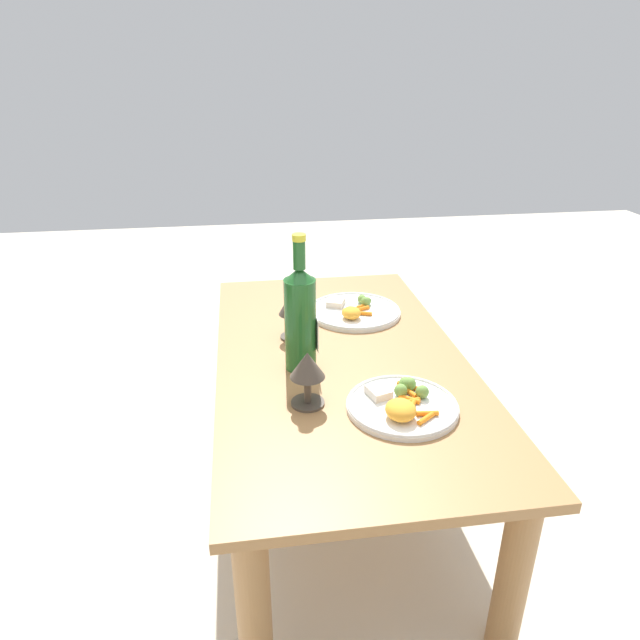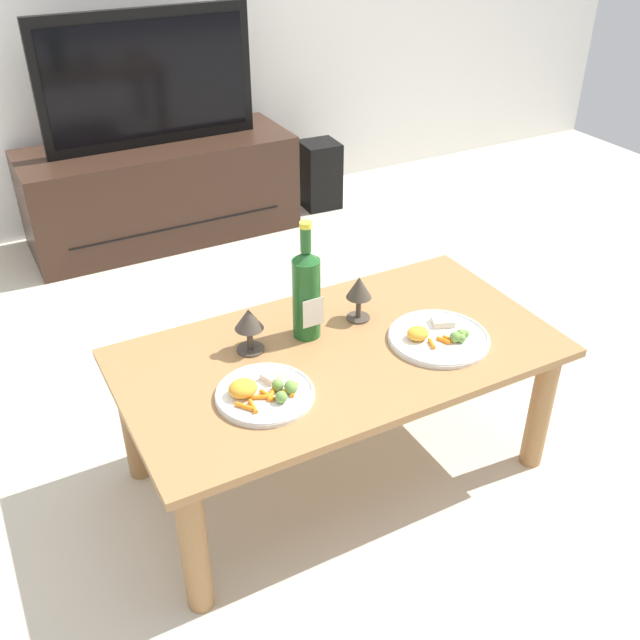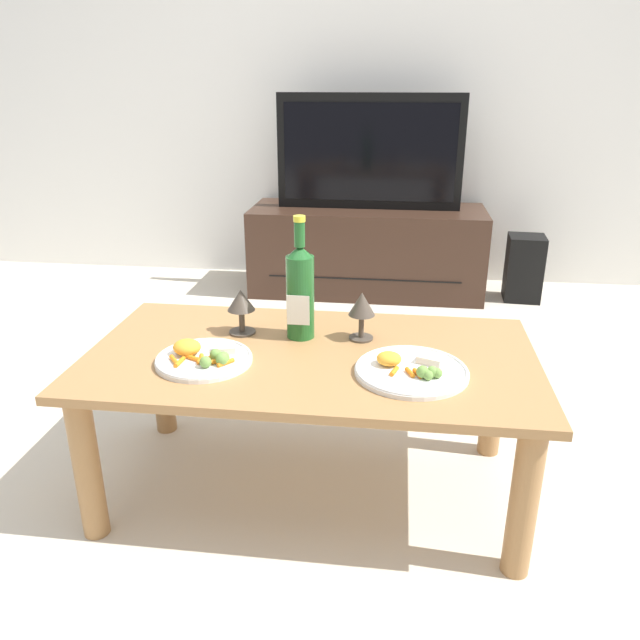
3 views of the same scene
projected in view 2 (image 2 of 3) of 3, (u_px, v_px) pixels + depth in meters
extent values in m
plane|color=beige|center=(337.00, 466.00, 2.31)|extent=(6.40, 6.40, 0.00)
cube|color=#9E7042|center=(339.00, 353.00, 2.08)|extent=(1.25, 0.67, 0.03)
cylinder|color=#9E7042|center=(194.00, 547.00, 1.77)|extent=(0.07, 0.07, 0.43)
cylinder|color=#9E7042|center=(540.00, 409.00, 2.22)|extent=(0.07, 0.07, 0.43)
cylinder|color=#9E7042|center=(132.00, 420.00, 2.18)|extent=(0.07, 0.07, 0.43)
cylinder|color=#9E7042|center=(436.00, 325.00, 2.62)|extent=(0.07, 0.07, 0.43)
cube|color=#382319|center=(161.00, 191.00, 3.62)|extent=(1.31, 0.49, 0.48)
cube|color=black|center=(179.00, 227.00, 3.49)|extent=(1.05, 0.01, 0.01)
cube|color=black|center=(147.00, 79.00, 3.33)|extent=(1.01, 0.04, 0.61)
cube|color=black|center=(149.00, 80.00, 3.31)|extent=(0.93, 0.01, 0.51)
cube|color=black|center=(320.00, 175.00, 3.97)|extent=(0.21, 0.21, 0.36)
cylinder|color=#1E5923|center=(306.00, 299.00, 2.07)|extent=(0.08, 0.08, 0.25)
cone|color=#1E5923|center=(306.00, 256.00, 2.00)|extent=(0.08, 0.08, 0.04)
cylinder|color=#1E5923|center=(306.00, 239.00, 1.97)|extent=(0.03, 0.03, 0.07)
cylinder|color=yellow|center=(306.00, 225.00, 1.95)|extent=(0.03, 0.03, 0.02)
cube|color=silver|center=(313.00, 313.00, 2.05)|extent=(0.07, 0.00, 0.09)
cylinder|color=#473D33|center=(251.00, 349.00, 2.07)|extent=(0.08, 0.08, 0.01)
cylinder|color=#473D33|center=(250.00, 338.00, 2.05)|extent=(0.02, 0.02, 0.07)
cone|color=#473D33|center=(249.00, 319.00, 2.01)|extent=(0.08, 0.08, 0.06)
cylinder|color=#473D33|center=(358.00, 318.00, 2.21)|extent=(0.07, 0.07, 0.01)
cylinder|color=#473D33|center=(358.00, 307.00, 2.19)|extent=(0.02, 0.02, 0.07)
cone|color=#473D33|center=(359.00, 287.00, 2.15)|extent=(0.08, 0.08, 0.07)
cylinder|color=white|center=(265.00, 395.00, 1.89)|extent=(0.26, 0.26, 0.01)
torus|color=white|center=(265.00, 392.00, 1.88)|extent=(0.26, 0.26, 0.01)
ellipsoid|color=orange|center=(243.00, 388.00, 1.86)|extent=(0.08, 0.07, 0.04)
cube|color=beige|center=(273.00, 376.00, 1.93)|extent=(0.07, 0.06, 0.02)
cylinder|color=orange|center=(294.00, 390.00, 1.88)|extent=(0.04, 0.05, 0.01)
cylinder|color=orange|center=(284.00, 392.00, 1.87)|extent=(0.05, 0.03, 0.01)
cylinder|color=orange|center=(272.00, 394.00, 1.87)|extent=(0.04, 0.05, 0.01)
cylinder|color=orange|center=(267.00, 395.00, 1.87)|extent=(0.03, 0.05, 0.01)
cylinder|color=orange|center=(260.00, 397.00, 1.86)|extent=(0.05, 0.03, 0.01)
cylinder|color=orange|center=(244.00, 406.00, 1.83)|extent=(0.04, 0.05, 0.01)
cylinder|color=orange|center=(253.00, 406.00, 1.83)|extent=(0.02, 0.05, 0.01)
sphere|color=olive|center=(281.00, 397.00, 1.84)|extent=(0.03, 0.03, 0.03)
sphere|color=olive|center=(290.00, 386.00, 1.88)|extent=(0.03, 0.03, 0.03)
sphere|color=olive|center=(278.00, 385.00, 1.88)|extent=(0.03, 0.03, 0.03)
sphere|color=olive|center=(291.00, 388.00, 1.87)|extent=(0.03, 0.03, 0.03)
cylinder|color=white|center=(438.00, 339.00, 2.11)|extent=(0.30, 0.30, 0.01)
torus|color=white|center=(439.00, 336.00, 2.10)|extent=(0.29, 0.29, 0.01)
ellipsoid|color=orange|center=(418.00, 333.00, 2.09)|extent=(0.07, 0.06, 0.04)
cube|color=beige|center=(443.00, 321.00, 2.16)|extent=(0.08, 0.07, 0.02)
cylinder|color=orange|center=(449.00, 339.00, 2.08)|extent=(0.03, 0.04, 0.01)
cylinder|color=orange|center=(443.00, 340.00, 2.08)|extent=(0.03, 0.04, 0.01)
cylinder|color=orange|center=(432.00, 344.00, 2.06)|extent=(0.02, 0.04, 0.01)
sphere|color=olive|center=(461.00, 334.00, 2.09)|extent=(0.03, 0.03, 0.03)
sphere|color=olive|center=(465.00, 334.00, 2.09)|extent=(0.03, 0.03, 0.03)
sphere|color=olive|center=(455.00, 337.00, 2.07)|extent=(0.03, 0.03, 0.03)
sphere|color=olive|center=(461.00, 338.00, 2.07)|extent=(0.03, 0.03, 0.03)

